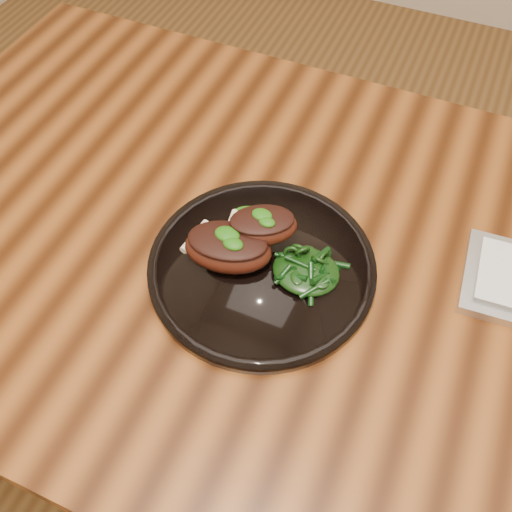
{
  "coord_description": "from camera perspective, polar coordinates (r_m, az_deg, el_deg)",
  "views": [
    {
      "loc": [
        -0.0,
        -0.45,
        1.37
      ],
      "look_at": [
        -0.18,
        -0.05,
        0.78
      ],
      "focal_mm": 40.0,
      "sensor_mm": 36.0,
      "label": 1
    }
  ],
  "objects": [
    {
      "name": "plate",
      "position": [
        0.75,
        0.59,
        -1.08
      ],
      "size": [
        0.3,
        0.3,
        0.02
      ],
      "color": "black",
      "rests_on": "desk"
    },
    {
      "name": "herb_smear",
      "position": [
        0.79,
        -0.09,
        3.7
      ],
      "size": [
        0.07,
        0.04,
        0.0
      ],
      "primitive_type": "ellipsoid",
      "color": "#0F4707",
      "rests_on": "plate"
    },
    {
      "name": "greens_heap",
      "position": [
        0.72,
        5.05,
        -1.25
      ],
      "size": [
        0.09,
        0.08,
        0.03
      ],
      "color": "black",
      "rests_on": "plate"
    },
    {
      "name": "lamb_chop_front",
      "position": [
        0.73,
        -2.87,
        0.9
      ],
      "size": [
        0.13,
        0.09,
        0.05
      ],
      "color": "#3D150B",
      "rests_on": "plate"
    },
    {
      "name": "lamb_chop_back",
      "position": [
        0.73,
        0.56,
        3.09
      ],
      "size": [
        0.11,
        0.1,
        0.04
      ],
      "color": "#3D150B",
      "rests_on": "plate"
    },
    {
      "name": "desk",
      "position": [
        0.83,
        12.65,
        -5.98
      ],
      "size": [
        1.6,
        0.8,
        0.75
      ],
      "color": "#321506",
      "rests_on": "ground"
    }
  ]
}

